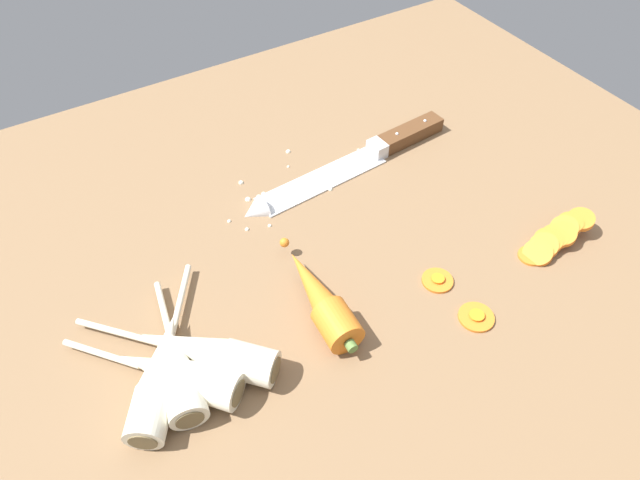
{
  "coord_description": "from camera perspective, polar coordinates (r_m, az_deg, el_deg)",
  "views": [
    {
      "loc": [
        -24.73,
        -42.96,
        54.03
      ],
      "look_at": [
        0.0,
        -2.0,
        1.5
      ],
      "focal_mm": 31.89,
      "sensor_mm": 36.0,
      "label": 1
    }
  ],
  "objects": [
    {
      "name": "parsnip_back",
      "position": [
        0.61,
        -14.06,
        -12.95
      ],
      "size": [
        15.14,
        17.17,
        4.0
      ],
      "color": "silver",
      "rests_on": "ground_plane"
    },
    {
      "name": "parsnip_mid_left",
      "position": [
        0.62,
        -15.78,
        -12.76
      ],
      "size": [
        13.98,
        19.84,
        4.0
      ],
      "color": "silver",
      "rests_on": "ground_plane"
    },
    {
      "name": "ground_plane",
      "position": [
        0.75,
        -0.79,
        -0.84
      ],
      "size": [
        120.0,
        90.0,
        4.0
      ],
      "primitive_type": "cube",
      "color": "brown"
    },
    {
      "name": "parsnip_front",
      "position": [
        0.62,
        -11.28,
        -10.95
      ],
      "size": [
        17.57,
        18.86,
        4.0
      ],
      "color": "silver",
      "rests_on": "ground_plane"
    },
    {
      "name": "whole_carrot",
      "position": [
        0.65,
        0.07,
        -5.91
      ],
      "size": [
        4.97,
        17.76,
        4.2
      ],
      "color": "orange",
      "rests_on": "ground_plane"
    },
    {
      "name": "carrot_slice_stray_mid",
      "position": [
        0.7,
        11.72,
        -3.91
      ],
      "size": [
        3.79,
        3.79,
        0.7
      ],
      "color": "orange",
      "rests_on": "ground_plane"
    },
    {
      "name": "chefs_knife",
      "position": [
        0.83,
        2.61,
        7.44
      ],
      "size": [
        34.85,
        5.88,
        4.18
      ],
      "color": "silver",
      "rests_on": "ground_plane"
    },
    {
      "name": "carrot_slice_stray_near",
      "position": [
        0.68,
        15.42,
        -7.38
      ],
      "size": [
        4.13,
        4.13,
        0.7
      ],
      "color": "orange",
      "rests_on": "ground_plane"
    },
    {
      "name": "carrot_slice_stack",
      "position": [
        0.77,
        22.49,
        0.23
      ],
      "size": [
        11.43,
        4.25,
        3.66
      ],
      "color": "orange",
      "rests_on": "ground_plane"
    },
    {
      "name": "mince_crumbs",
      "position": [
        0.8,
        -4.05,
        5.23
      ],
      "size": [
        23.52,
        12.84,
        0.8
      ],
      "color": "silver",
      "rests_on": "ground_plane"
    },
    {
      "name": "parsnip_mid_right",
      "position": [
        0.62,
        -14.13,
        -12.36
      ],
      "size": [
        5.92,
        18.68,
        4.0
      ],
      "color": "silver",
      "rests_on": "ground_plane"
    }
  ]
}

